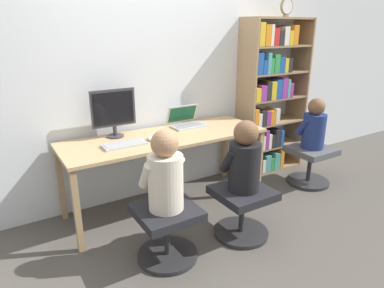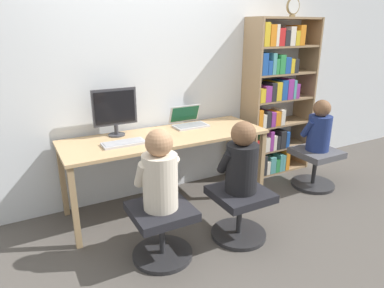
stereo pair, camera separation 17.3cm
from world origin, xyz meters
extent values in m
plane|color=#4C4742|center=(0.00, 0.00, 0.00)|extent=(14.00, 14.00, 0.00)
cube|color=silver|center=(0.00, 0.76, 1.30)|extent=(10.00, 0.05, 2.60)
cube|color=tan|center=(0.00, 0.35, 0.76)|extent=(2.02, 0.69, 0.03)
cube|color=#9C7D56|center=(-0.97, 0.04, 0.37)|extent=(0.05, 0.05, 0.74)
cube|color=#9C7D56|center=(0.97, 0.04, 0.37)|extent=(0.05, 0.05, 0.74)
cube|color=#9C7D56|center=(-0.97, 0.65, 0.37)|extent=(0.05, 0.05, 0.74)
cube|color=#9C7D56|center=(0.97, 0.65, 0.37)|extent=(0.05, 0.05, 0.74)
cylinder|color=#333338|center=(-0.43, 0.57, 0.78)|extent=(0.16, 0.16, 0.01)
cylinder|color=#333338|center=(-0.43, 0.57, 0.83)|extent=(0.04, 0.04, 0.09)
cube|color=#333338|center=(-0.43, 0.57, 1.06)|extent=(0.43, 0.02, 0.35)
cube|color=black|center=(-0.43, 0.56, 1.06)|extent=(0.39, 0.01, 0.31)
cube|color=#B7B7BC|center=(0.35, 0.49, 0.78)|extent=(0.36, 0.20, 0.02)
cube|color=gray|center=(0.35, 0.49, 0.79)|extent=(0.32, 0.16, 0.00)
cube|color=#B7B7BC|center=(0.35, 0.63, 0.89)|extent=(0.36, 0.08, 0.19)
cube|color=#144C2D|center=(0.35, 0.63, 0.88)|extent=(0.32, 0.07, 0.16)
cube|color=#B2B2B7|center=(-0.45, 0.28, 0.78)|extent=(0.39, 0.17, 0.02)
cube|color=#97979C|center=(-0.45, 0.28, 0.79)|extent=(0.35, 0.14, 0.00)
ellipsoid|color=silver|center=(-0.19, 0.29, 0.79)|extent=(0.07, 0.10, 0.03)
cylinder|color=#262628|center=(-0.39, -0.41, 0.02)|extent=(0.49, 0.49, 0.04)
cylinder|color=#262628|center=(-0.39, -0.41, 0.21)|extent=(0.05, 0.05, 0.34)
cube|color=black|center=(-0.39, -0.41, 0.41)|extent=(0.47, 0.46, 0.07)
cylinder|color=#262628|center=(0.32, -0.47, 0.02)|extent=(0.49, 0.49, 0.04)
cylinder|color=#262628|center=(0.32, -0.47, 0.21)|extent=(0.05, 0.05, 0.34)
cube|color=black|center=(0.32, -0.47, 0.41)|extent=(0.47, 0.46, 0.07)
cylinder|color=beige|center=(-0.39, -0.41, 0.67)|extent=(0.27, 0.27, 0.44)
sphere|color=#A87A56|center=(-0.39, -0.41, 0.98)|extent=(0.21, 0.21, 0.21)
cylinder|color=beige|center=(-0.52, -0.34, 0.73)|extent=(0.08, 0.19, 0.24)
cylinder|color=beige|center=(-0.27, -0.34, 0.73)|extent=(0.08, 0.19, 0.24)
cylinder|color=black|center=(0.32, -0.47, 0.66)|extent=(0.27, 0.27, 0.42)
sphere|color=brown|center=(0.32, -0.47, 0.96)|extent=(0.21, 0.21, 0.21)
cylinder|color=black|center=(0.20, -0.41, 0.72)|extent=(0.08, 0.18, 0.24)
cylinder|color=black|center=(0.45, -0.41, 0.72)|extent=(0.08, 0.18, 0.24)
cube|color=#997A56|center=(1.18, 0.56, 0.94)|extent=(0.02, 0.34, 1.89)
cube|color=#997A56|center=(2.06, 0.56, 0.94)|extent=(0.02, 0.34, 1.89)
cube|color=#997A56|center=(1.62, 0.56, 0.01)|extent=(0.86, 0.32, 0.02)
cube|color=#997A56|center=(1.62, 0.56, 0.32)|extent=(0.86, 0.32, 0.02)
cube|color=#997A56|center=(1.62, 0.56, 0.63)|extent=(0.86, 0.32, 0.02)
cube|color=#997A56|center=(1.62, 0.56, 0.94)|extent=(0.86, 0.32, 0.02)
cube|color=#997A56|center=(1.62, 0.56, 1.25)|extent=(0.86, 0.32, 0.02)
cube|color=#997A56|center=(1.62, 0.56, 1.56)|extent=(0.86, 0.32, 0.02)
cube|color=#997A56|center=(1.62, 0.56, 1.88)|extent=(0.86, 0.32, 0.02)
cube|color=#262628|center=(1.25, 0.53, 0.11)|extent=(0.09, 0.26, 0.17)
cube|color=#262628|center=(1.33, 0.52, 0.15)|extent=(0.08, 0.25, 0.26)
cube|color=silver|center=(1.41, 0.50, 0.11)|extent=(0.05, 0.21, 0.17)
cube|color=teal|center=(1.48, 0.52, 0.13)|extent=(0.09, 0.24, 0.21)
cube|color=#2D8C47|center=(1.56, 0.51, 0.11)|extent=(0.06, 0.22, 0.17)
cube|color=teal|center=(1.61, 0.52, 0.14)|extent=(0.04, 0.24, 0.23)
cube|color=teal|center=(1.66, 0.53, 0.13)|extent=(0.04, 0.26, 0.21)
cube|color=orange|center=(1.72, 0.50, 0.15)|extent=(0.06, 0.21, 0.25)
cube|color=red|center=(1.22, 0.50, 0.42)|extent=(0.04, 0.20, 0.17)
cube|color=#2D8C47|center=(1.28, 0.54, 0.44)|extent=(0.06, 0.29, 0.21)
cube|color=silver|center=(1.35, 0.54, 0.42)|extent=(0.09, 0.28, 0.18)
cube|color=#8C338C|center=(1.43, 0.50, 0.46)|extent=(0.05, 0.20, 0.25)
cube|color=silver|center=(1.48, 0.50, 0.43)|extent=(0.05, 0.21, 0.19)
cube|color=#262628|center=(1.54, 0.51, 0.42)|extent=(0.05, 0.23, 0.17)
cube|color=#262628|center=(1.61, 0.50, 0.45)|extent=(0.08, 0.22, 0.22)
cube|color=#1E4C9E|center=(1.69, 0.50, 0.44)|extent=(0.05, 0.20, 0.21)
cube|color=orange|center=(1.23, 0.52, 0.76)|extent=(0.06, 0.24, 0.22)
cube|color=silver|center=(1.29, 0.53, 0.73)|extent=(0.05, 0.27, 0.16)
cube|color=#262628|center=(1.35, 0.52, 0.74)|extent=(0.06, 0.24, 0.19)
cube|color=#8C338C|center=(1.42, 0.53, 0.73)|extent=(0.06, 0.27, 0.17)
cube|color=orange|center=(1.50, 0.49, 0.73)|extent=(0.08, 0.19, 0.17)
cube|color=silver|center=(1.58, 0.50, 0.74)|extent=(0.06, 0.21, 0.19)
cube|color=gold|center=(1.24, 0.52, 1.04)|extent=(0.07, 0.24, 0.16)
cube|color=#8C338C|center=(1.32, 0.50, 1.05)|extent=(0.09, 0.21, 0.18)
cube|color=#262628|center=(1.40, 0.50, 1.06)|extent=(0.07, 0.21, 0.21)
cube|color=gold|center=(1.48, 0.53, 1.06)|extent=(0.08, 0.27, 0.22)
cube|color=#1E4C9E|center=(1.56, 0.50, 1.07)|extent=(0.08, 0.21, 0.23)
cube|color=#8C338C|center=(1.65, 0.51, 1.08)|extent=(0.09, 0.22, 0.24)
cube|color=teal|center=(1.72, 0.54, 1.07)|extent=(0.04, 0.28, 0.22)
cube|color=#8C338C|center=(1.77, 0.50, 1.04)|extent=(0.05, 0.21, 0.17)
cube|color=#1E4C9E|center=(1.24, 0.50, 1.39)|extent=(0.08, 0.20, 0.24)
cube|color=#1E4C9E|center=(1.32, 0.53, 1.35)|extent=(0.06, 0.27, 0.16)
cube|color=teal|center=(1.38, 0.54, 1.38)|extent=(0.05, 0.28, 0.24)
cube|color=#2D8C47|center=(1.43, 0.51, 1.35)|extent=(0.04, 0.22, 0.17)
cube|color=#2D8C47|center=(1.50, 0.51, 1.37)|extent=(0.08, 0.22, 0.21)
cube|color=#1E4C9E|center=(1.58, 0.52, 1.36)|extent=(0.08, 0.25, 0.18)
cube|color=gold|center=(1.65, 0.53, 1.35)|extent=(0.05, 0.27, 0.16)
cube|color=#262628|center=(1.71, 0.50, 1.35)|extent=(0.06, 0.20, 0.16)
cube|color=gold|center=(1.24, 0.53, 1.70)|extent=(0.08, 0.27, 0.25)
cube|color=orange|center=(1.33, 0.52, 1.69)|extent=(0.08, 0.25, 0.23)
cube|color=silver|center=(1.39, 0.50, 1.69)|extent=(0.04, 0.20, 0.23)
cube|color=red|center=(1.45, 0.53, 1.67)|extent=(0.08, 0.27, 0.19)
cube|color=#262628|center=(1.54, 0.49, 1.66)|extent=(0.07, 0.19, 0.17)
cube|color=silver|center=(1.61, 0.49, 1.68)|extent=(0.08, 0.19, 0.21)
cube|color=gold|center=(1.69, 0.51, 1.66)|extent=(0.06, 0.23, 0.16)
cube|color=orange|center=(1.76, 0.53, 1.69)|extent=(0.08, 0.26, 0.22)
cube|color=olive|center=(1.62, 0.45, 1.90)|extent=(0.06, 0.03, 0.02)
cylinder|color=olive|center=(1.62, 0.45, 2.00)|extent=(0.18, 0.02, 0.18)
cylinder|color=white|center=(1.62, 0.44, 2.00)|extent=(0.15, 0.00, 0.15)
cylinder|color=#262628|center=(1.70, -0.05, 0.02)|extent=(0.49, 0.49, 0.04)
cylinder|color=#262628|center=(1.70, -0.05, 0.21)|extent=(0.05, 0.05, 0.34)
cube|color=#4C4C51|center=(1.70, -0.05, 0.41)|extent=(0.47, 0.46, 0.07)
cylinder|color=navy|center=(1.70, -0.05, 0.65)|extent=(0.26, 0.26, 0.40)
sphere|color=brown|center=(1.70, -0.05, 0.93)|extent=(0.19, 0.19, 0.19)
cylinder|color=navy|center=(1.58, 0.01, 0.71)|extent=(0.07, 0.18, 0.22)
cylinder|color=navy|center=(1.82, 0.01, 0.71)|extent=(0.07, 0.18, 0.22)
camera|label=1|loc=(-1.45, -2.51, 1.78)|focal=32.00mm
camera|label=2|loc=(-1.30, -2.60, 1.78)|focal=32.00mm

